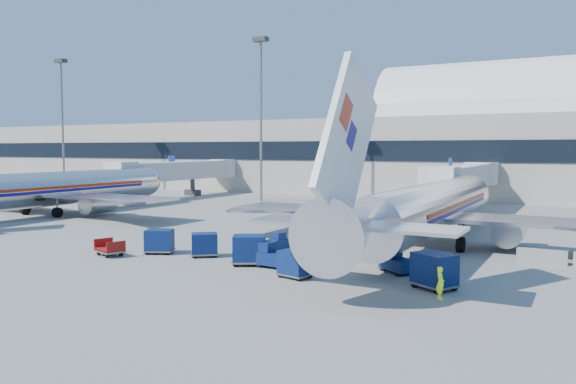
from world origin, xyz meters
The scene contains 19 objects.
ground centered at (0.00, 0.00, 0.00)m, with size 260.00×260.00×0.00m, color gray.
terminal centered at (-13.60, 55.96, 7.52)m, with size 170.00×28.15×21.00m.
airliner_main centered at (10.00, 4.51, 2.93)m, with size 32.00×37.26×12.07m.
airliner_mid centered at (-32.00, 4.51, 2.93)m, with size 32.00×37.26×12.07m.
jetbridge_near centered at (7.60, 30.81, 3.93)m, with size 4.40×27.50×6.25m.
jetbridge_mid centered at (-34.40, 30.81, 3.93)m, with size 4.40×27.50×6.25m.
mast_far_west centered at (-60.00, 30.00, 14.79)m, with size 2.00×1.20×22.60m.
mast_west centered at (-20.00, 30.00, 14.79)m, with size 2.00×1.20×22.60m.
barrier_near centered at (18.00, 2.00, 0.45)m, with size 3.00×0.55×0.90m, color #9E9E96.
tug_lead centered at (3.34, -7.31, 0.72)m, with size 2.51×1.42×1.57m.
tug_right centered at (10.56, -5.04, 0.66)m, with size 2.44×2.17×1.44m.
tug_left centered at (0.86, -1.66, 0.60)m, with size 1.55×2.24×1.33m.
cart_train_a centered at (1.72, -7.37, 1.01)m, with size 2.66×2.47×1.89m.
cart_train_b centered at (-2.45, -6.51, 0.86)m, with size 2.29×2.22×1.60m.
cart_train_c centered at (-5.92, -7.09, 0.90)m, with size 2.37×2.16×1.69m.
cart_solo_near centered at (5.90, -9.11, 0.83)m, with size 2.04×1.73×1.56m.
cart_solo_far centered at (13.52, -7.87, 1.01)m, with size 2.67×2.48×1.89m.
cart_open_red centered at (-8.37, -9.35, 0.39)m, with size 2.37×1.99×0.54m.
ramp_worker centered at (14.28, -9.72, 0.80)m, with size 0.59×0.38×1.61m, color #ABFA1A.
Camera 1 is at (20.58, -37.09, 7.39)m, focal length 35.00 mm.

